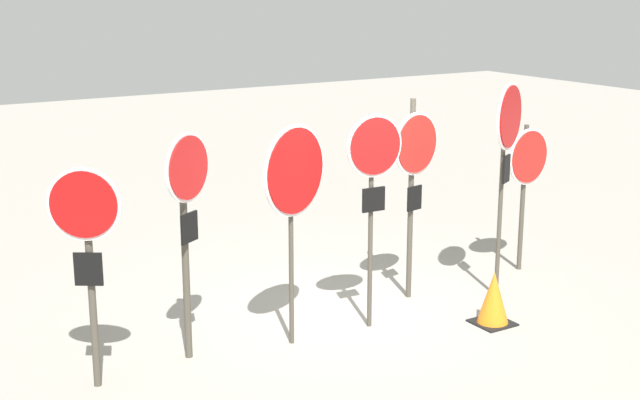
{
  "coord_description": "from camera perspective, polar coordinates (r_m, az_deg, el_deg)",
  "views": [
    {
      "loc": [
        -5.29,
        -7.91,
        3.74
      ],
      "look_at": [
        -0.43,
        0.0,
        1.42
      ],
      "focal_mm": 50.0,
      "sensor_mm": 36.0,
      "label": 1
    }
  ],
  "objects": [
    {
      "name": "stop_sign_5",
      "position": [
        10.54,
        11.93,
        4.13
      ],
      "size": [
        0.7,
        0.39,
        2.58
      ],
      "rotation": [
        0.0,
        0.0,
        0.49
      ],
      "color": "#474238",
      "rests_on": "ground"
    },
    {
      "name": "traffic_cone_0",
      "position": [
        10.09,
        11.04,
        -6.19
      ],
      "size": [
        0.42,
        0.42,
        0.61
      ],
      "color": "black",
      "rests_on": "ground"
    },
    {
      "name": "stop_sign_1",
      "position": [
        8.72,
        -8.52,
        -0.02
      ],
      "size": [
        0.6,
        0.38,
        2.32
      ],
      "rotation": [
        0.0,
        0.0,
        0.55
      ],
      "color": "#474238",
      "rests_on": "ground"
    },
    {
      "name": "stop_sign_2",
      "position": [
        8.94,
        -1.65,
        1.3
      ],
      "size": [
        0.88,
        0.37,
        2.33
      ],
      "rotation": [
        0.0,
        0.0,
        0.38
      ],
      "color": "#474238",
      "rests_on": "ground"
    },
    {
      "name": "stop_sign_6",
      "position": [
        11.72,
        13.14,
        2.1
      ],
      "size": [
        0.73,
        0.15,
        1.93
      ],
      "rotation": [
        0.0,
        0.0,
        0.12
      ],
      "color": "#474238",
      "rests_on": "ground"
    },
    {
      "name": "stop_sign_3",
      "position": [
        9.4,
        3.45,
        2.11
      ],
      "size": [
        0.67,
        0.12,
        2.37
      ],
      "rotation": [
        0.0,
        0.0,
        -0.04
      ],
      "color": "#474238",
      "rests_on": "ground"
    },
    {
      "name": "stop_sign_0",
      "position": [
        8.28,
        -14.72,
        -2.15
      ],
      "size": [
        0.58,
        0.39,
        2.12
      ],
      "rotation": [
        0.0,
        0.0,
        -0.58
      ],
      "color": "#474238",
      "rests_on": "ground"
    },
    {
      "name": "ground_plane",
      "position": [
        10.23,
        2.07,
        -7.43
      ],
      "size": [
        40.0,
        40.0,
        0.0
      ],
      "primitive_type": "plane",
      "color": "gray"
    },
    {
      "name": "stop_sign_4",
      "position": [
        10.39,
        6.08,
        2.41
      ],
      "size": [
        0.72,
        0.19,
        2.4
      ],
      "rotation": [
        0.0,
        0.0,
        0.22
      ],
      "color": "#474238",
      "rests_on": "ground"
    }
  ]
}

